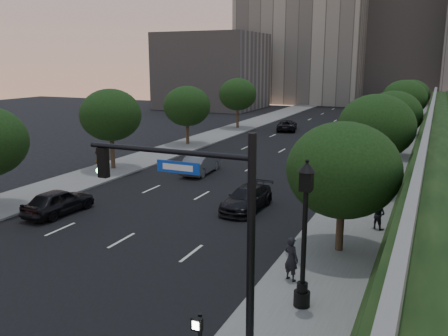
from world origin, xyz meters
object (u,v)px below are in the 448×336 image
at_px(sedan_near_right, 247,199).
at_px(sedan_far_right, 325,145).
at_px(pedestrian_a, 291,259).
at_px(traffic_signal_mast, 216,244).
at_px(sedan_far_left, 287,125).
at_px(pedestrian_c, 338,191).
at_px(pedestrian_b, 378,214).
at_px(sedan_mid_left, 201,164).
at_px(street_lamp, 304,242).
at_px(sedan_near_left, 59,201).

xyz_separation_m(sedan_near_right, sedan_far_right, (0.24, 20.60, 0.02)).
bearing_deg(pedestrian_a, traffic_signal_mast, 107.35).
bearing_deg(sedan_far_left, sedan_near_right, 89.77).
bearing_deg(sedan_far_right, sedan_near_right, -92.16).
xyz_separation_m(pedestrian_a, pedestrian_c, (-0.34, 11.35, -0.07)).
bearing_deg(pedestrian_b, sedan_mid_left, -0.24).
distance_m(street_lamp, pedestrian_c, 13.36).
height_order(sedan_near_right, pedestrian_c, pedestrian_c).
bearing_deg(sedan_near_left, street_lamp, 166.23).
distance_m(sedan_near_left, pedestrian_b, 18.20).
relative_size(street_lamp, pedestrian_a, 3.05).
xyz_separation_m(traffic_signal_mast, sedan_mid_left, (-11.45, 21.52, -2.87)).
bearing_deg(street_lamp, sedan_near_left, 162.94).
relative_size(sedan_near_left, pedestrian_b, 2.81).
height_order(sedan_mid_left, pedestrian_c, pedestrian_c).
height_order(sedan_far_right, pedestrian_b, pedestrian_b).
height_order(traffic_signal_mast, pedestrian_c, traffic_signal_mast).
xyz_separation_m(sedan_near_left, sedan_far_right, (10.08, 25.94, -0.05)).
distance_m(traffic_signal_mast, pedestrian_b, 14.10).
relative_size(traffic_signal_mast, sedan_far_right, 1.64).
distance_m(sedan_near_right, pedestrian_b, 7.76).
height_order(traffic_signal_mast, sedan_far_right, traffic_signal_mast).
relative_size(sedan_near_right, pedestrian_c, 2.87).
xyz_separation_m(sedan_far_right, pedestrian_c, (4.66, -17.66, 0.27)).
relative_size(sedan_near_left, sedan_mid_left, 0.93).
xyz_separation_m(sedan_far_right, pedestrian_a, (5.00, -29.01, 0.34)).
distance_m(sedan_far_right, pedestrian_a, 29.44).
distance_m(sedan_near_left, sedan_mid_left, 13.11).
bearing_deg(sedan_far_right, pedestrian_b, -72.03).
distance_m(sedan_mid_left, sedan_far_left, 26.08).
height_order(traffic_signal_mast, pedestrian_a, traffic_signal_mast).
height_order(sedan_near_left, sedan_far_right, sedan_near_left).
relative_size(sedan_near_right, sedan_far_right, 1.14).
relative_size(street_lamp, pedestrian_b, 3.47).
xyz_separation_m(street_lamp, sedan_mid_left, (-13.11, 17.70, -1.83)).
height_order(traffic_signal_mast, sedan_near_right, traffic_signal_mast).
xyz_separation_m(traffic_signal_mast, street_lamp, (1.65, 3.82, -1.04)).
height_order(street_lamp, sedan_mid_left, street_lamp).
bearing_deg(pedestrian_b, sedan_near_left, 43.61).
bearing_deg(pedestrian_c, traffic_signal_mast, 84.51).
height_order(sedan_far_right, pedestrian_a, pedestrian_a).
distance_m(traffic_signal_mast, pedestrian_a, 6.27).
bearing_deg(sedan_far_left, pedestrian_b, 101.20).
xyz_separation_m(sedan_near_left, sedan_near_right, (9.84, 5.33, -0.07)).
bearing_deg(traffic_signal_mast, pedestrian_b, 76.66).
bearing_deg(pedestrian_c, pedestrian_b, 124.30).
bearing_deg(sedan_near_right, pedestrian_b, -2.92).
bearing_deg(sedan_near_right, traffic_signal_mast, -70.48).
distance_m(street_lamp, sedan_near_right, 12.14).
relative_size(sedan_mid_left, pedestrian_c, 2.88).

